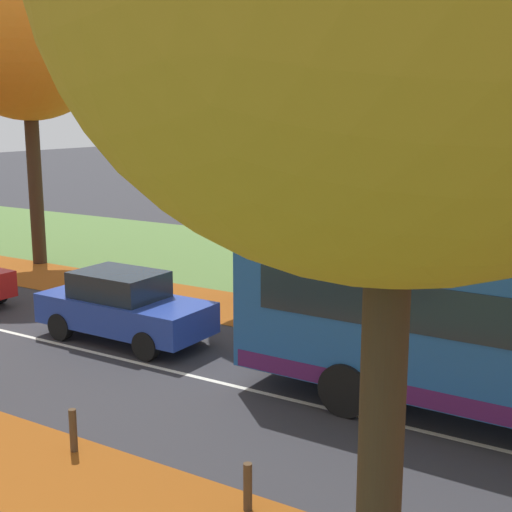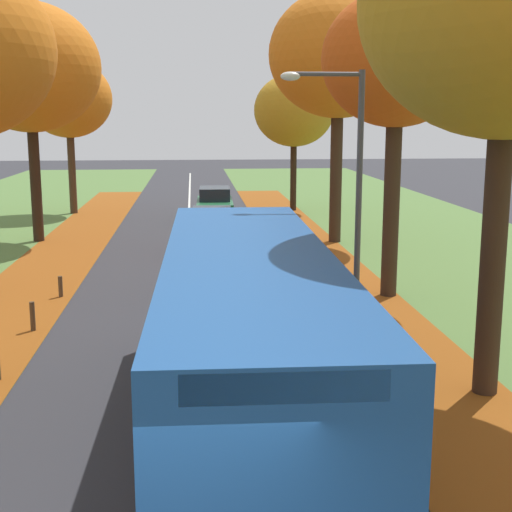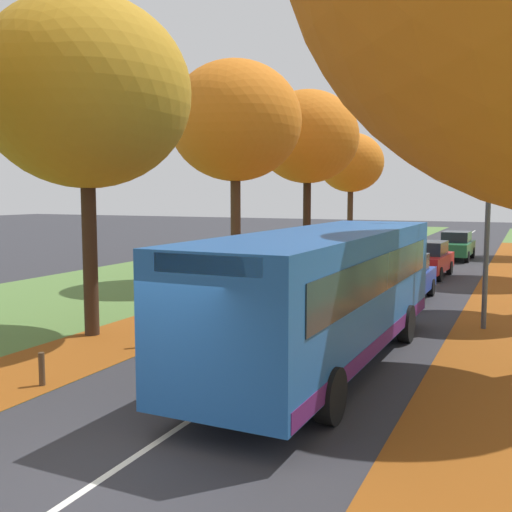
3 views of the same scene
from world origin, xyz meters
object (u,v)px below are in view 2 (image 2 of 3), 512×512
object	(u,v)px
tree_left_far	(29,68)
streetlamp_right	(345,173)
tree_right_distant	(294,111)
tree_left_distant	(68,99)
tree_right_mid	(397,61)
bus	(248,331)
tree_right_far	(339,55)
bollard_fifth	(33,316)
car_red_following	(211,231)
car_blue_lead	(223,267)
bollard_sixth	(61,287)
car_green_third_in_line	(215,204)
tree_right_near	(510,4)

from	to	relation	value
tree_left_far	streetlamp_right	xyz separation A→B (m)	(9.72, -13.31, -3.10)
tree_right_distant	streetlamp_right	distance (m)	22.09
tree_left_distant	tree_right_mid	bearing A→B (deg)	-57.78
tree_right_distant	streetlamp_right	xyz separation A→B (m)	(-1.93, -21.96, -1.55)
tree_left_distant	streetlamp_right	distance (m)	23.98
tree_right_mid	bus	distance (m)	10.81
tree_right_far	bollard_fifth	distance (m)	16.41
tree_right_distant	car_red_following	xyz separation A→B (m)	(-4.71, -11.65, -4.47)
streetlamp_right	car_blue_lead	distance (m)	5.45
tree_right_distant	bus	world-z (taller)	tree_right_distant
car_red_following	tree_right_distant	bearing A→B (deg)	67.99
bollard_sixth	tree_left_far	bearing A→B (deg)	105.08
tree_right_distant	car_blue_lead	world-z (taller)	tree_right_distant
streetlamp_right	car_red_following	world-z (taller)	streetlamp_right
car_red_following	bollard_sixth	bearing A→B (deg)	-124.44
tree_left_distant	car_green_third_in_line	bearing A→B (deg)	-25.50
tree_right_near	car_red_following	size ratio (longest dim) A/B	2.13
tree_left_far	car_blue_lead	xyz separation A→B (m)	(7.09, -9.54, -6.02)
tree_right_mid	tree_right_distant	bearing A→B (deg)	90.31
bollard_fifth	bollard_sixth	distance (m)	3.22
tree_right_distant	bus	xyz separation A→B (m)	(-4.54, -27.24, -3.58)
tree_left_distant	tree_right_far	distance (m)	15.46
bollard_fifth	car_blue_lead	world-z (taller)	car_blue_lead
bus	tree_right_far	bearing A→B (deg)	74.38
tree_right_near	bollard_sixth	xyz separation A→B (m)	(-9.03, 7.86, -6.51)
bollard_fifth	car_red_following	size ratio (longest dim) A/B	0.17
tree_right_mid	car_green_third_in_line	bearing A→B (deg)	106.35
bollard_fifth	bus	world-z (taller)	bus
tree_right_near	tree_right_mid	bearing A→B (deg)	88.54
bollard_fifth	bollard_sixth	world-z (taller)	bollard_fifth
streetlamp_right	car_green_third_in_line	bearing A→B (deg)	97.45
car_red_following	bus	bearing A→B (deg)	-89.40
tree_left_far	streetlamp_right	distance (m)	16.77
car_red_following	car_blue_lead	bearing A→B (deg)	-88.70
tree_right_far	bus	world-z (taller)	tree_right_far
tree_right_mid	car_blue_lead	size ratio (longest dim) A/B	1.97
bus	car_blue_lead	world-z (taller)	bus
tree_left_distant	bus	distance (m)	28.33
streetlamp_right	bus	distance (m)	6.24
streetlamp_right	tree_right_near	bearing A→B (deg)	-65.11
bollard_fifth	car_blue_lead	distance (m)	5.59
tree_right_near	bollard_fifth	xyz separation A→B (m)	(-9.10, 4.63, -6.46)
tree_right_mid	car_red_following	size ratio (longest dim) A/B	1.94
car_red_following	tree_right_far	bearing A→B (deg)	19.58
tree_left_distant	streetlamp_right	bearing A→B (deg)	-66.10
tree_right_near	streetlamp_right	xyz separation A→B (m)	(-1.84, 3.97, -3.07)
tree_left_distant	car_red_following	distance (m)	14.35
car_red_following	car_green_third_in_line	size ratio (longest dim) A/B	1.01
car_red_following	car_green_third_in_line	bearing A→B (deg)	87.31
bollard_sixth	tree_right_distant	bearing A→B (deg)	63.24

